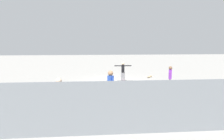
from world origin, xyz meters
The scene contains 12 objects.
ground_plane centered at (0.00, 0.00, 0.00)m, with size 60.00×60.00×0.00m, color gray.
grind_rail centered at (0.25, -0.21, 0.19)m, with size 2.34×0.71×0.43m.
skate_ledge centered at (1.57, 2.53, 0.18)m, with size 1.72×0.37×0.35m, color #595960.
skater_main centered at (-0.58, 0.15, 0.91)m, with size 1.27×0.21×1.57m.
skateboard_main centered at (-0.71, 0.24, 0.07)m, with size 0.82×0.37×0.09m.
bystander_purple_shirt centered at (-3.16, 2.79, 0.88)m, with size 0.24×0.36×1.57m.
bystander_blue_shirt centered at (0.73, 5.42, 0.99)m, with size 0.32×0.35×1.75m.
bystander_orange_shirt centered at (2.84, 6.68, 0.95)m, with size 0.38×0.23×1.68m.
loose_skateboard_natural centered at (-3.21, -1.84, 0.07)m, with size 0.64×0.76×0.09m.
loose_skateboard_orange centered at (-0.21, 3.51, 0.07)m, with size 0.82×0.44×0.09m.
trash_bin centered at (2.05, 4.98, 0.45)m, with size 0.58×0.58×0.90m, color #1E592D.
back_fence centered at (0.00, 8.11, 0.91)m, with size 24.00×0.06×1.82m, color slate.
Camera 1 is at (1.37, 14.09, 3.07)m, focal length 30.71 mm.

